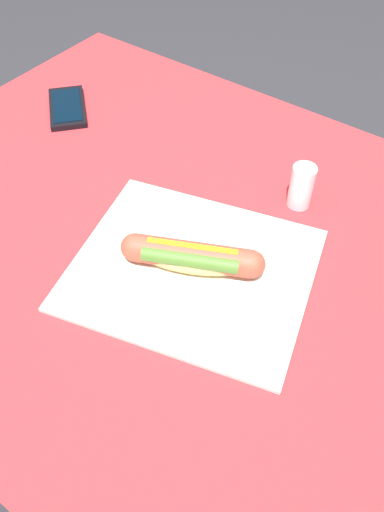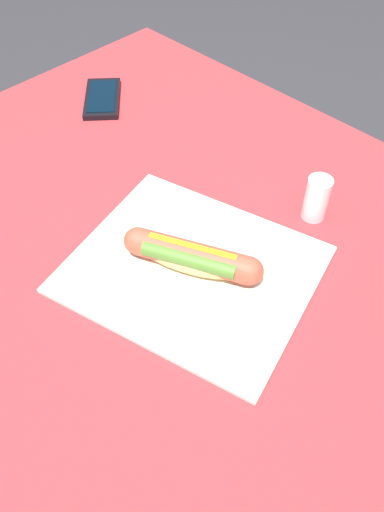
# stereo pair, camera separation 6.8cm
# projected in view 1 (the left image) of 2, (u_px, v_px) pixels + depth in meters

# --- Properties ---
(ground_plane) EXTENTS (6.00, 6.00, 0.00)m
(ground_plane) POSITION_uv_depth(u_px,v_px,m) (202.00, 450.00, 1.31)
(ground_plane) COLOR #2D2D33
(ground_plane) RESTS_ON ground
(dining_table) EXTENTS (1.17, 0.79, 0.78)m
(dining_table) POSITION_uv_depth(u_px,v_px,m) (208.00, 311.00, 0.84)
(dining_table) COLOR brown
(dining_table) RESTS_ON ground
(paper_wrapper) EXTENTS (0.38, 0.34, 0.01)m
(paper_wrapper) POSITION_uv_depth(u_px,v_px,m) (192.00, 269.00, 0.70)
(paper_wrapper) COLOR silver
(paper_wrapper) RESTS_ON dining_table
(hot_dog) EXTENTS (0.18, 0.11, 0.05)m
(hot_dog) POSITION_uv_depth(u_px,v_px,m) (192.00, 257.00, 0.68)
(hot_dog) COLOR #E5BC75
(hot_dog) RESTS_ON paper_wrapper
(cell_phone) EXTENTS (0.14, 0.13, 0.01)m
(cell_phone) POSITION_uv_depth(u_px,v_px,m) (67.00, 107.00, 0.95)
(cell_phone) COLOR black
(cell_phone) RESTS_ON dining_table
(salt_shaker) EXTENTS (0.04, 0.04, 0.07)m
(salt_shaker) POSITION_uv_depth(u_px,v_px,m) (301.00, 186.00, 0.76)
(salt_shaker) COLOR silver
(salt_shaker) RESTS_ON dining_table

